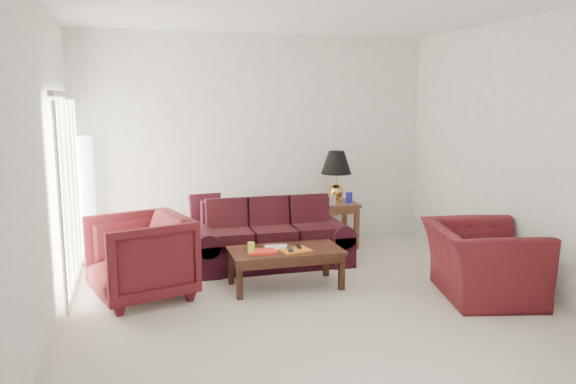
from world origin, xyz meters
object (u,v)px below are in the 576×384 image
object	(u,v)px
sofa	(272,234)
floor_lamp	(86,200)
coffee_table	(285,268)
end_table	(335,224)
armchair_right	(482,262)
armchair_left	(140,257)

from	to	relation	value
sofa	floor_lamp	distance (m)	2.42
floor_lamp	coffee_table	size ratio (longest dim) A/B	1.33
sofa	coffee_table	world-z (taller)	sofa
sofa	coffee_table	bearing A→B (deg)	-99.01
coffee_table	sofa	bearing A→B (deg)	103.70
sofa	end_table	xyz separation A→B (m)	(1.10, 0.69, -0.08)
armchair_right	coffee_table	distance (m)	2.14
armchair_left	coffee_table	bearing A→B (deg)	70.23
end_table	armchair_left	distance (m)	3.11
sofa	coffee_table	size ratio (longest dim) A/B	1.58
floor_lamp	armchair_left	bearing A→B (deg)	-67.51
armchair_right	coffee_table	xyz separation A→B (m)	(-1.95, 0.87, -0.17)
floor_lamp	armchair_left	xyz separation A→B (m)	(0.63, -1.52, -0.39)
floor_lamp	armchair_right	world-z (taller)	floor_lamp
sofa	end_table	size ratio (longest dim) A/B	3.09
armchair_left	sofa	bearing A→B (deg)	98.15
sofa	armchair_right	xyz separation A→B (m)	(1.90, -1.71, -0.02)
sofa	armchair_left	xyz separation A→B (m)	(-1.63, -0.78, 0.04)
sofa	armchair_right	size ratio (longest dim) A/B	1.66
armchair_right	end_table	bearing A→B (deg)	31.47
end_table	armchair_left	world-z (taller)	armchair_left
sofa	armchair_right	world-z (taller)	sofa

